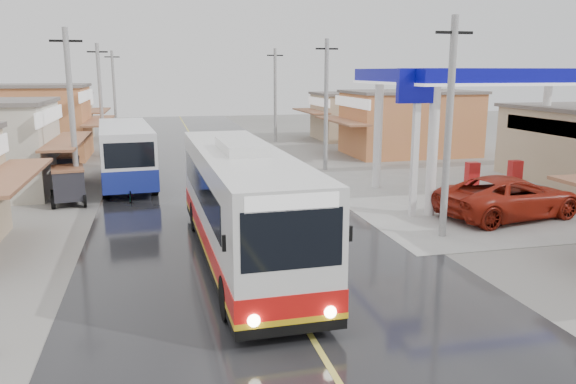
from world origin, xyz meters
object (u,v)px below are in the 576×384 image
(cyclist, at_px, (130,188))
(tricycle_far, at_px, (66,167))
(tricycle_near, at_px, (68,183))
(coach_bus, at_px, (242,204))
(second_bus, at_px, (126,153))
(jeepney, at_px, (510,197))

(cyclist, relative_size, tricycle_far, 0.86)
(tricycle_near, distance_m, tricycle_far, 5.46)
(coach_bus, bearing_deg, second_bus, 105.31)
(cyclist, relative_size, tricycle_near, 0.80)
(tricycle_far, bearing_deg, cyclist, -68.40)
(jeepney, bearing_deg, coach_bus, 93.56)
(cyclist, distance_m, tricycle_near, 2.76)
(jeepney, bearing_deg, second_bus, 45.05)
(coach_bus, height_order, tricycle_far, coach_bus)
(second_bus, height_order, tricycle_near, second_bus)
(second_bus, height_order, cyclist, second_bus)
(tricycle_near, height_order, tricycle_far, tricycle_near)
(cyclist, bearing_deg, second_bus, 89.00)
(jeepney, relative_size, tricycle_far, 2.99)
(second_bus, distance_m, tricycle_far, 3.50)
(cyclist, xyz_separation_m, tricycle_near, (-2.73, -0.09, 0.39))
(coach_bus, relative_size, tricycle_far, 5.88)
(second_bus, bearing_deg, coach_bus, -78.10)
(tricycle_far, bearing_deg, tricycle_near, -93.51)
(coach_bus, bearing_deg, jeepney, 12.15)
(jeepney, height_order, tricycle_near, jeepney)
(second_bus, bearing_deg, tricycle_far, 158.45)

